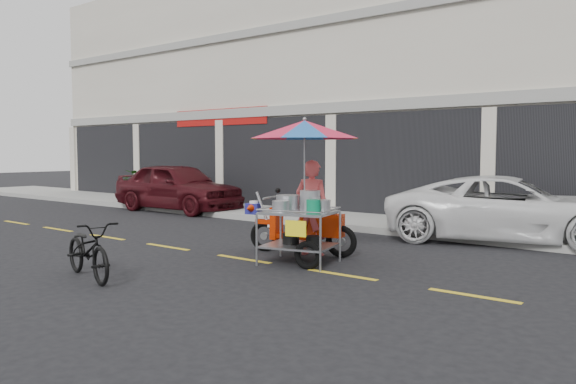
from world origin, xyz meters
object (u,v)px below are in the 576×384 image
Objects in this scene: maroon_sedan at (178,187)px; white_pickup at (510,209)px; near_bicycle at (88,250)px; food_vendor_rig at (305,171)px.

white_pickup is at bearing -89.78° from maroon_sedan.
food_vendor_rig is (1.64, 3.10, 1.09)m from near_bicycle.
maroon_sedan is at bearing 55.25° from near_bicycle.
white_pickup is 1.79× the size of food_vendor_rig.
white_pickup is at bearing -13.84° from near_bicycle.
food_vendor_rig is at bearing -13.87° from near_bicycle.
near_bicycle is 0.60× the size of food_vendor_rig.
near_bicycle is 3.67m from food_vendor_rig.
food_vendor_rig is (-2.16, -4.10, 0.84)m from white_pickup.
food_vendor_rig reaches higher than maroon_sedan.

